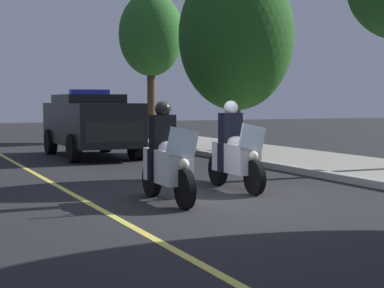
{
  "coord_description": "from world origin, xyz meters",
  "views": [
    {
      "loc": [
        9.86,
        -4.99,
        1.73
      ],
      "look_at": [
        -1.15,
        0.0,
        0.9
      ],
      "focal_mm": 59.98,
      "sensor_mm": 36.0,
      "label": 1
    }
  ],
  "objects_px": {
    "tree_behind_suv": "(151,35)",
    "police_motorcycle_lead_right": "(235,154)",
    "tree_far_back": "(236,36)",
    "police_suv": "(91,122)",
    "police_motorcycle_lead_left": "(167,161)",
    "cyclist_background": "(103,122)"
  },
  "relations": [
    {
      "from": "tree_behind_suv",
      "to": "police_motorcycle_lead_right",
      "type": "bearing_deg",
      "value": -14.67
    },
    {
      "from": "tree_behind_suv",
      "to": "police_motorcycle_lead_left",
      "type": "bearing_deg",
      "value": -19.87
    },
    {
      "from": "police_suv",
      "to": "tree_far_back",
      "type": "bearing_deg",
      "value": 84.41
    },
    {
      "from": "police_motorcycle_lead_right",
      "to": "police_suv",
      "type": "xyz_separation_m",
      "value": [
        -8.12,
        -0.61,
        0.37
      ]
    },
    {
      "from": "police_motorcycle_lead_right",
      "to": "police_motorcycle_lead_left",
      "type": "bearing_deg",
      "value": -64.01
    },
    {
      "from": "police_motorcycle_lead_right",
      "to": "tree_far_back",
      "type": "relative_size",
      "value": 0.35
    },
    {
      "from": "police_suv",
      "to": "tree_behind_suv",
      "type": "height_order",
      "value": "tree_behind_suv"
    },
    {
      "from": "police_suv",
      "to": "tree_far_back",
      "type": "height_order",
      "value": "tree_far_back"
    },
    {
      "from": "police_motorcycle_lead_right",
      "to": "cyclist_background",
      "type": "xyz_separation_m",
      "value": [
        -13.8,
        1.47,
        0.14
      ]
    },
    {
      "from": "police_motorcycle_lead_right",
      "to": "police_suv",
      "type": "distance_m",
      "value": 8.15
    },
    {
      "from": "cyclist_background",
      "to": "tree_behind_suv",
      "type": "bearing_deg",
      "value": 108.78
    },
    {
      "from": "police_motorcycle_lead_right",
      "to": "tree_far_back",
      "type": "bearing_deg",
      "value": 151.62
    },
    {
      "from": "cyclist_background",
      "to": "tree_behind_suv",
      "type": "distance_m",
      "value": 4.39
    },
    {
      "from": "tree_far_back",
      "to": "tree_behind_suv",
      "type": "distance_m",
      "value": 6.99
    },
    {
      "from": "police_motorcycle_lead_left",
      "to": "tree_far_back",
      "type": "height_order",
      "value": "tree_far_back"
    },
    {
      "from": "cyclist_background",
      "to": "police_suv",
      "type": "bearing_deg",
      "value": -20.07
    },
    {
      "from": "tree_far_back",
      "to": "tree_behind_suv",
      "type": "relative_size",
      "value": 0.99
    },
    {
      "from": "police_motorcycle_lead_left",
      "to": "cyclist_background",
      "type": "relative_size",
      "value": 1.22
    },
    {
      "from": "police_motorcycle_lead_left",
      "to": "police_motorcycle_lead_right",
      "type": "bearing_deg",
      "value": 115.99
    },
    {
      "from": "tree_far_back",
      "to": "police_suv",
      "type": "bearing_deg",
      "value": -95.59
    },
    {
      "from": "tree_far_back",
      "to": "tree_behind_suv",
      "type": "bearing_deg",
      "value": -177.41
    },
    {
      "from": "police_suv",
      "to": "tree_behind_suv",
      "type": "distance_m",
      "value": 8.56
    }
  ]
}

